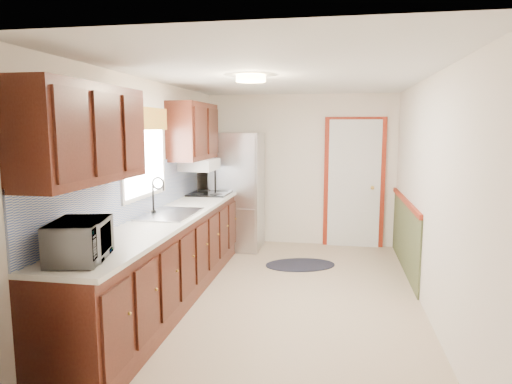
% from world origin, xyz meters
% --- Properties ---
extents(room_shell, '(3.20, 5.20, 2.52)m').
position_xyz_m(room_shell, '(0.00, 0.00, 1.20)').
color(room_shell, tan).
rests_on(room_shell, ground).
extents(kitchen_run, '(0.63, 4.00, 2.20)m').
position_xyz_m(kitchen_run, '(-1.24, -0.29, 0.81)').
color(kitchen_run, '#37140C').
rests_on(kitchen_run, ground).
extents(back_wall_trim, '(1.12, 2.30, 2.08)m').
position_xyz_m(back_wall_trim, '(0.99, 2.21, 0.89)').
color(back_wall_trim, maroon).
rests_on(back_wall_trim, ground).
extents(ceiling_fixture, '(0.30, 0.30, 0.06)m').
position_xyz_m(ceiling_fixture, '(-0.30, -0.20, 2.36)').
color(ceiling_fixture, '#FFD88C').
rests_on(ceiling_fixture, room_shell).
extents(microwave, '(0.41, 0.57, 0.35)m').
position_xyz_m(microwave, '(-1.20, -1.95, 1.12)').
color(microwave, white).
rests_on(microwave, kitchen_run).
extents(refrigerator, '(0.75, 0.75, 1.80)m').
position_xyz_m(refrigerator, '(-0.94, 2.04, 0.90)').
color(refrigerator, '#B7B7BC').
rests_on(refrigerator, ground).
extents(rug, '(1.09, 0.87, 0.01)m').
position_xyz_m(rug, '(0.11, 1.26, 0.01)').
color(rug, black).
rests_on(rug, ground).
extents(cooktop, '(0.54, 0.65, 0.02)m').
position_xyz_m(cooktop, '(-1.19, 1.40, 0.95)').
color(cooktop, black).
rests_on(cooktop, kitchen_run).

